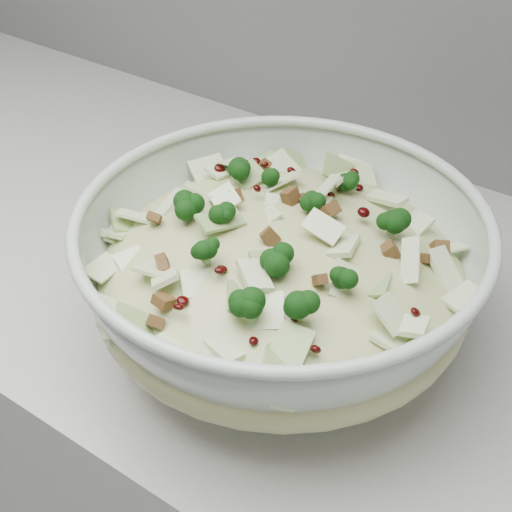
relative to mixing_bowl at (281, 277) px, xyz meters
The scene contains 2 objects.
mixing_bowl is the anchor object (origin of this frame).
salad 0.02m from the mixing_bowl, 90.00° to the right, with size 0.47×0.47×0.15m.
Camera 1 is at (0.04, 1.18, 1.39)m, focal length 50.00 mm.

